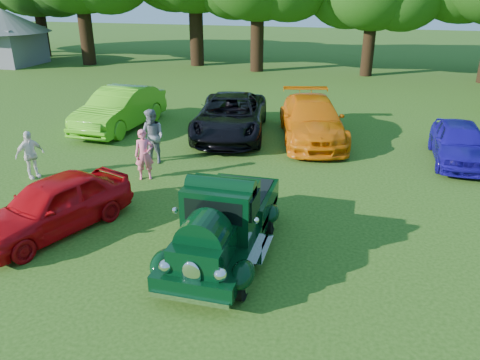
% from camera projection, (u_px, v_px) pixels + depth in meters
% --- Properties ---
extents(ground, '(120.00, 120.00, 0.00)m').
position_uv_depth(ground, '(190.00, 245.00, 10.56)').
color(ground, '#224610').
rests_on(ground, ground).
extents(hero_pickup, '(2.02, 4.34, 1.70)m').
position_uv_depth(hero_pickup, '(224.00, 223.00, 9.97)').
color(hero_pickup, black).
rests_on(hero_pickup, ground).
extents(red_convertible, '(2.81, 4.18, 1.32)m').
position_uv_depth(red_convertible, '(53.00, 205.00, 10.95)').
color(red_convertible, '#BA080D').
rests_on(red_convertible, ground).
extents(back_car_lime, '(1.96, 5.03, 1.63)m').
position_uv_depth(back_car_lime, '(120.00, 109.00, 18.83)').
color(back_car_lime, '#4BB117').
rests_on(back_car_lime, ground).
extents(back_car_black, '(3.44, 5.90, 1.54)m').
position_uv_depth(back_car_black, '(231.00, 116.00, 17.98)').
color(back_car_black, black).
rests_on(back_car_black, ground).
extents(back_car_orange, '(3.41, 5.74, 1.56)m').
position_uv_depth(back_car_orange, '(312.00, 120.00, 17.45)').
color(back_car_orange, orange).
rests_on(back_car_orange, ground).
extents(back_car_blue, '(1.61, 3.95, 1.34)m').
position_uv_depth(back_car_blue, '(459.00, 142.00, 15.28)').
color(back_car_blue, '#160C8C').
rests_on(back_car_blue, ground).
extents(spectator_pink, '(0.66, 0.57, 1.53)m').
position_uv_depth(spectator_pink, '(144.00, 155.00, 13.88)').
color(spectator_pink, '#F56581').
rests_on(spectator_pink, ground).
extents(spectator_grey, '(1.02, 0.90, 1.77)m').
position_uv_depth(spectator_grey, '(152.00, 137.00, 15.14)').
color(spectator_grey, gray).
rests_on(spectator_grey, ground).
extents(spectator_white, '(0.73, 0.93, 1.47)m').
position_uv_depth(spectator_white, '(30.00, 155.00, 13.97)').
color(spectator_white, white).
rests_on(spectator_white, ground).
extents(gazebo, '(6.40, 6.40, 3.90)m').
position_uv_depth(gazebo, '(5.00, 31.00, 33.61)').
color(gazebo, slate).
rests_on(gazebo, ground).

